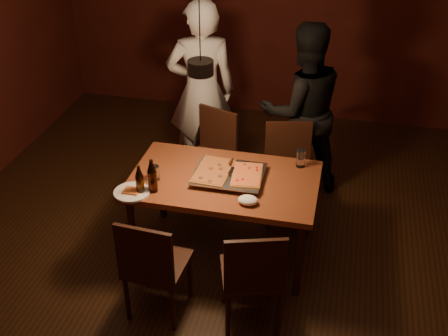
% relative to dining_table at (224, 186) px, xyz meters
% --- Properties ---
extents(room_shell, '(6.00, 6.00, 6.00)m').
position_rel_dining_table_xyz_m(room_shell, '(-0.12, -0.18, 0.72)').
color(room_shell, '#341A0E').
rests_on(room_shell, ground).
extents(dining_table, '(1.50, 0.90, 0.75)m').
position_rel_dining_table_xyz_m(dining_table, '(0.00, 0.00, 0.00)').
color(dining_table, brown).
rests_on(dining_table, floor).
extents(chair_far_left, '(0.54, 0.54, 0.49)m').
position_rel_dining_table_xyz_m(chair_far_left, '(-0.31, 0.84, -0.14)').
color(chair_far_left, '#38190F').
rests_on(chair_far_left, floor).
extents(chair_far_right, '(0.50, 0.50, 0.49)m').
position_rel_dining_table_xyz_m(chair_far_right, '(0.43, 0.72, -0.14)').
color(chair_far_right, '#38190F').
rests_on(chair_far_right, floor).
extents(chair_near_left, '(0.45, 0.45, 0.49)m').
position_rel_dining_table_xyz_m(chair_near_left, '(-0.33, -0.83, -0.14)').
color(chair_near_left, '#38190F').
rests_on(chair_near_left, floor).
extents(chair_near_right, '(0.53, 0.53, 0.49)m').
position_rel_dining_table_xyz_m(chair_near_right, '(0.39, -0.78, -0.14)').
color(chair_near_right, '#38190F').
rests_on(chair_near_right, floor).
extents(pizza_tray, '(0.58, 0.49, 0.05)m').
position_rel_dining_table_xyz_m(pizza_tray, '(0.04, 0.01, 0.10)').
color(pizza_tray, silver).
rests_on(pizza_tray, dining_table).
extents(pizza_meat, '(0.29, 0.43, 0.02)m').
position_rel_dining_table_xyz_m(pizza_meat, '(-0.09, 0.01, 0.13)').
color(pizza_meat, maroon).
rests_on(pizza_meat, pizza_tray).
extents(pizza_cheese, '(0.26, 0.39, 0.02)m').
position_rel_dining_table_xyz_m(pizza_cheese, '(0.18, 0.01, 0.13)').
color(pizza_cheese, gold).
rests_on(pizza_cheese, pizza_tray).
extents(spatula, '(0.09, 0.24, 0.04)m').
position_rel_dining_table_xyz_m(spatula, '(0.02, 0.03, 0.14)').
color(spatula, silver).
rests_on(spatula, pizza_tray).
extents(beer_bottle_a, '(0.06, 0.06, 0.24)m').
position_rel_dining_table_xyz_m(beer_bottle_a, '(-0.58, -0.34, 0.19)').
color(beer_bottle_a, black).
rests_on(beer_bottle_a, dining_table).
extents(beer_bottle_b, '(0.07, 0.07, 0.28)m').
position_rel_dining_table_xyz_m(beer_bottle_b, '(-0.49, -0.29, 0.21)').
color(beer_bottle_b, black).
rests_on(beer_bottle_b, dining_table).
extents(water_glass_left, '(0.08, 0.08, 0.12)m').
position_rel_dining_table_xyz_m(water_glass_left, '(-0.53, -0.14, 0.13)').
color(water_glass_left, silver).
rests_on(water_glass_left, dining_table).
extents(water_glass_right, '(0.07, 0.07, 0.15)m').
position_rel_dining_table_xyz_m(water_glass_right, '(0.57, 0.33, 0.15)').
color(water_glass_right, silver).
rests_on(water_glass_right, dining_table).
extents(plate_slice, '(0.28, 0.28, 0.03)m').
position_rel_dining_table_xyz_m(plate_slice, '(-0.64, -0.36, 0.08)').
color(plate_slice, white).
rests_on(plate_slice, dining_table).
extents(napkin, '(0.15, 0.12, 0.06)m').
position_rel_dining_table_xyz_m(napkin, '(0.25, -0.30, 0.11)').
color(napkin, white).
rests_on(napkin, dining_table).
extents(diner_white, '(0.77, 0.63, 1.84)m').
position_rel_dining_table_xyz_m(diner_white, '(-0.51, 1.23, 0.24)').
color(diner_white, silver).
rests_on(diner_white, floor).
extents(diner_dark, '(1.02, 0.93, 1.71)m').
position_rel_dining_table_xyz_m(diner_dark, '(0.49, 1.18, 0.18)').
color(diner_dark, black).
rests_on(diner_dark, floor).
extents(pendant_lamp, '(0.18, 0.18, 1.10)m').
position_rel_dining_table_xyz_m(pendant_lamp, '(-0.12, -0.18, 1.08)').
color(pendant_lamp, black).
rests_on(pendant_lamp, ceiling).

